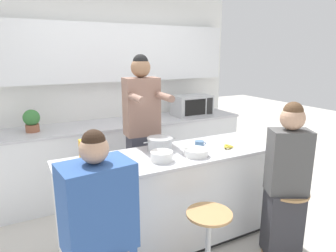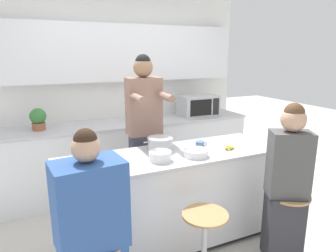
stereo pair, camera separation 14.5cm
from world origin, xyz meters
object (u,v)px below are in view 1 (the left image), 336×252
at_px(person_wrapped_blanket, 100,242).
at_px(fruit_bowl, 196,152).
at_px(potted_plant, 32,120).
at_px(cooking_pot, 160,144).
at_px(coffee_cup_near, 199,145).
at_px(bar_stool_center, 208,246).
at_px(person_cooking, 142,139).
at_px(bar_stool_rightmost, 285,221).
at_px(person_seated_near, 286,187).
at_px(microwave, 192,105).
at_px(banana_bunch, 228,147).
at_px(kitchen_island, 171,199).
at_px(juice_carton, 84,150).

xyz_separation_m(person_wrapped_blanket, fruit_bowl, (1.03, 0.48, 0.29)).
bearing_deg(potted_plant, cooking_pot, -50.68).
height_order(cooking_pot, coffee_cup_near, cooking_pot).
xyz_separation_m(bar_stool_center, potted_plant, (-1.07, 2.02, 0.74)).
distance_m(person_cooking, coffee_cup_near, 0.67).
relative_size(bar_stool_rightmost, person_seated_near, 0.44).
distance_m(person_seated_near, microwave, 2.05).
distance_m(person_wrapped_blanket, cooking_pot, 1.17).
xyz_separation_m(person_wrapped_blanket, banana_bunch, (1.42, 0.52, 0.28)).
relative_size(person_cooking, fruit_bowl, 8.29).
bearing_deg(fruit_bowl, person_seated_near, -37.52).
bearing_deg(kitchen_island, fruit_bowl, -40.97).
distance_m(cooking_pot, juice_carton, 0.70).
xyz_separation_m(bar_stool_rightmost, person_wrapped_blanket, (-1.69, 0.01, 0.33)).
bearing_deg(fruit_bowl, banana_bunch, 5.52).
xyz_separation_m(juice_carton, potted_plant, (-0.33, 1.19, 0.06)).
bearing_deg(bar_stool_center, coffee_cup_near, 63.32).
bearing_deg(banana_bunch, microwave, 70.89).
xyz_separation_m(person_cooking, juice_carton, (-0.69, -0.35, 0.09)).
bearing_deg(person_cooking, bar_stool_rightmost, -50.75).
relative_size(bar_stool_center, microwave, 1.15).
bearing_deg(person_wrapped_blanket, person_cooking, 49.72).
bearing_deg(person_cooking, person_seated_near, -51.35).
xyz_separation_m(person_cooking, person_wrapped_blanket, (-0.81, -1.20, -0.26)).
distance_m(bar_stool_rightmost, person_wrapped_blanket, 1.72).
bearing_deg(person_seated_near, coffee_cup_near, 155.39).
relative_size(cooking_pot, coffee_cup_near, 2.81).
height_order(person_cooking, juice_carton, person_cooking).
height_order(juice_carton, potted_plant, potted_plant).
height_order(bar_stool_rightmost, fruit_bowl, fruit_bowl).
xyz_separation_m(bar_stool_center, microwave, (1.07, 1.97, 0.75)).
distance_m(juice_carton, potted_plant, 1.24).
height_order(cooking_pot, potted_plant, potted_plant).
distance_m(bar_stool_rightmost, fruit_bowl, 1.03).
height_order(person_cooking, person_wrapped_blanket, person_cooking).
xyz_separation_m(banana_bunch, juice_carton, (-1.31, 0.33, 0.07)).
height_order(kitchen_island, person_seated_near, person_seated_near).
relative_size(person_seated_near, coffee_cup_near, 12.08).
height_order(microwave, potted_plant, microwave).
height_order(person_cooking, banana_bunch, person_cooking).
distance_m(kitchen_island, cooking_pot, 0.54).
relative_size(kitchen_island, juice_carton, 10.60).
bearing_deg(bar_stool_rightmost, kitchen_island, 142.11).
height_order(bar_stool_rightmost, cooking_pot, cooking_pot).
relative_size(kitchen_island, banana_bunch, 15.92).
relative_size(person_cooking, microwave, 3.33).
relative_size(kitchen_island, coffee_cup_near, 17.53).
bearing_deg(juice_carton, coffee_cup_near, -10.95).
bearing_deg(person_seated_near, kitchen_island, 169.85).
bearing_deg(kitchen_island, banana_bunch, -11.47).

